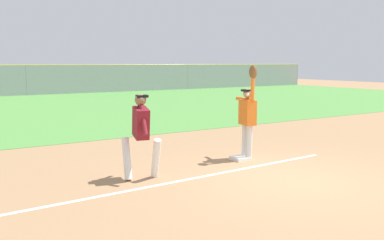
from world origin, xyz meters
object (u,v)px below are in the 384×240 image
first_base (240,158)px  baseball (248,94)px  fielder (248,114)px  parked_car_blue (71,82)px  parked_car_green (135,81)px  runner (141,130)px

first_base → baseball: 1.58m
first_base → fielder: (0.20, -0.03, 1.08)m
first_base → parked_car_blue: bearing=81.7°
first_base → baseball: bearing=-81.5°
fielder → parked_car_green: 28.75m
fielder → baseball: 0.54m
fielder → baseball: bearing=58.1°
first_base → parked_car_blue: size_ratio=0.08×
first_base → runner: size_ratio=0.22×
fielder → baseball: (-0.17, -0.18, 0.48)m
first_base → runner: runner is taller
parked_car_blue → parked_car_green: 5.59m
fielder → runner: fielder is taller
fielder → baseball: size_ratio=30.81×
runner → parked_car_green: 30.05m
runner → parked_car_blue: bearing=88.5°
first_base → parked_car_green: bearing=70.5°
baseball → parked_car_blue: bearing=81.8°
parked_car_green → runner: bearing=-117.6°
baseball → fielder: bearing=48.1°
parked_car_blue → parked_car_green: same height
first_base → fielder: bearing=-7.9°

